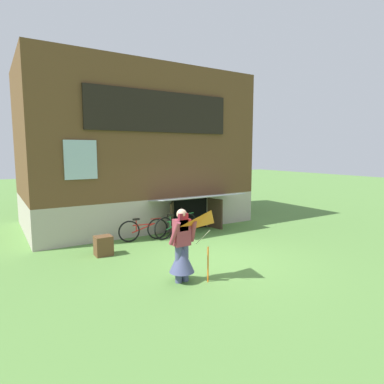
# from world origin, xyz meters

# --- Properties ---
(ground_plane) EXTENTS (60.00, 60.00, 0.00)m
(ground_plane) POSITION_xyz_m (0.00, 0.00, 0.00)
(ground_plane) COLOR #56843D
(log_house) EXTENTS (7.78, 5.63, 5.52)m
(log_house) POSITION_xyz_m (0.00, 5.26, 2.76)
(log_house) COLOR #ADA393
(log_house) RESTS_ON ground_plane
(person) EXTENTS (0.61, 0.52, 1.54)m
(person) POSITION_xyz_m (-1.48, -0.86, 0.64)
(person) COLOR #474C75
(person) RESTS_ON ground_plane
(kite) EXTENTS (0.80, 0.84, 1.45)m
(kite) POSITION_xyz_m (-1.11, -1.37, 1.20)
(kite) COLOR orange
(kite) RESTS_ON ground_plane
(bicycle_green) EXTENTS (1.65, 0.27, 0.76)m
(bicycle_green) POSITION_xyz_m (0.16, 2.32, 0.37)
(bicycle_green) COLOR black
(bicycle_green) RESTS_ON ground_plane
(bicycle_red) EXTENTS (1.52, 0.27, 0.70)m
(bicycle_red) POSITION_xyz_m (-0.88, 2.50, 0.34)
(bicycle_red) COLOR black
(bicycle_red) RESTS_ON ground_plane
(wooden_crate) EXTENTS (0.44, 0.37, 0.51)m
(wooden_crate) POSITION_xyz_m (-2.34, 1.73, 0.26)
(wooden_crate) COLOR brown
(wooden_crate) RESTS_ON ground_plane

